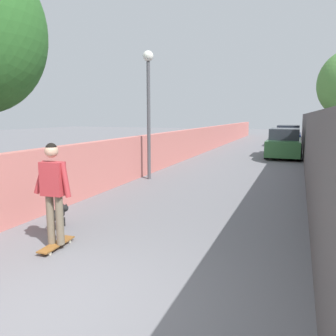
# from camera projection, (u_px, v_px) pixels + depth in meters

# --- Properties ---
(ground_plane) EXTENTS (80.00, 80.00, 0.00)m
(ground_plane) POSITION_uv_depth(u_px,v_px,m) (243.00, 161.00, 16.69)
(ground_plane) COLOR slate
(wall_left) EXTENTS (48.00, 0.30, 1.50)m
(wall_left) POSITION_uv_depth(u_px,v_px,m) (174.00, 147.00, 15.78)
(wall_left) COLOR #CC726B
(wall_left) RESTS_ON ground
(fence_right) EXTENTS (48.00, 0.30, 2.34)m
(fence_right) POSITION_uv_depth(u_px,v_px,m) (310.00, 142.00, 13.62)
(fence_right) COLOR #4C4C4C
(fence_right) RESTS_ON ground
(lamp_post) EXTENTS (0.36, 0.36, 4.41)m
(lamp_post) POSITION_uv_depth(u_px,v_px,m) (148.00, 93.00, 11.51)
(lamp_post) COLOR #4C4C51
(lamp_post) RESTS_ON ground
(skateboard) EXTENTS (0.81, 0.25, 0.08)m
(skateboard) POSITION_uv_depth(u_px,v_px,m) (56.00, 244.00, 5.73)
(skateboard) COLOR brown
(skateboard) RESTS_ON ground
(person_skateboarder) EXTENTS (0.24, 0.71, 1.72)m
(person_skateboarder) POSITION_uv_depth(u_px,v_px,m) (53.00, 186.00, 5.57)
(person_skateboarder) COLOR #726651
(person_skateboarder) RESTS_ON skateboard
(dog) EXTENTS (1.21, 0.81, 1.06)m
(dog) POSITION_uv_depth(u_px,v_px,m) (59.00, 214.00, 6.79)
(dog) COLOR black
(dog) RESTS_ON ground
(car_near) EXTENTS (4.30, 1.80, 1.54)m
(car_near) POSITION_uv_depth(u_px,v_px,m) (284.00, 144.00, 18.23)
(car_near) COLOR #336B38
(car_near) RESTS_ON ground
(car_far) EXTENTS (4.17, 1.80, 1.54)m
(car_far) POSITION_uv_depth(u_px,v_px,m) (288.00, 137.00, 24.29)
(car_far) COLOR navy
(car_far) RESTS_ON ground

